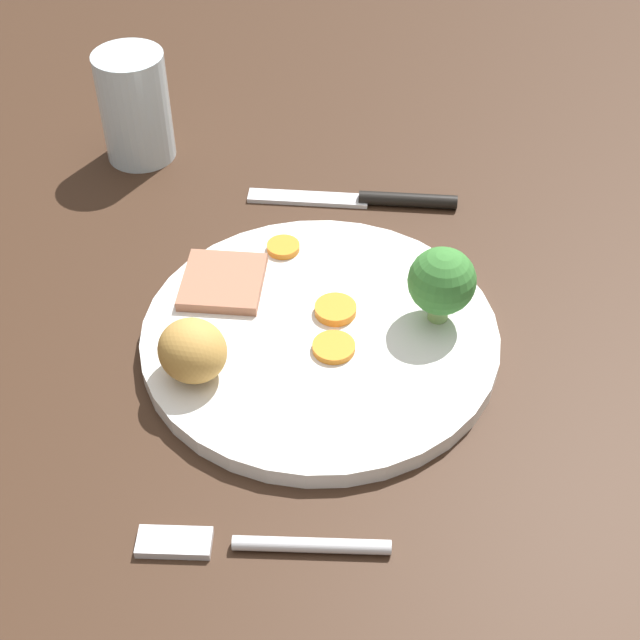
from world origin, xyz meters
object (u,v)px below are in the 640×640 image
(broccoli_floret, at_px, (442,283))
(water_glass, at_px, (135,107))
(roast_potato_left, at_px, (192,351))
(carrot_coin_side, at_px, (283,247))
(fork, at_px, (255,544))
(carrot_coin_back, at_px, (336,308))
(knife, at_px, (370,199))
(carrot_coin_front, at_px, (334,347))
(dinner_plate, at_px, (320,337))
(meat_slice_main, at_px, (223,282))

(broccoli_floret, relative_size, water_glass, 0.60)
(roast_potato_left, distance_m, carrot_coin_side, 0.15)
(fork, bearing_deg, carrot_coin_side, -90.10)
(carrot_coin_back, distance_m, broccoli_floret, 0.08)
(carrot_coin_side, bearing_deg, knife, -38.05)
(carrot_coin_side, relative_size, water_glass, 0.26)
(broccoli_floret, bearing_deg, carrot_coin_front, 116.49)
(dinner_plate, height_order, carrot_coin_front, carrot_coin_front)
(carrot_coin_front, distance_m, carrot_coin_back, 0.04)
(meat_slice_main, relative_size, fork, 0.42)
(meat_slice_main, relative_size, broccoli_floret, 1.06)
(knife, bearing_deg, meat_slice_main, 51.51)
(carrot_coin_back, xyz_separation_m, knife, (0.15, -0.02, -0.01))
(roast_potato_left, xyz_separation_m, knife, (0.22, -0.11, -0.03))
(carrot_coin_front, xyz_separation_m, broccoli_floret, (0.04, -0.07, 0.03))
(roast_potato_left, relative_size, fork, 0.32)
(carrot_coin_front, relative_size, carrot_coin_back, 0.99)
(water_glass, bearing_deg, carrot_coin_front, -142.97)
(meat_slice_main, distance_m, carrot_coin_side, 0.06)
(carrot_coin_front, bearing_deg, dinner_plate, 29.69)
(dinner_plate, xyz_separation_m, carrot_coin_side, (0.09, 0.04, 0.01))
(carrot_coin_front, bearing_deg, carrot_coin_side, 23.14)
(carrot_coin_side, bearing_deg, meat_slice_main, 137.69)
(carrot_coin_front, distance_m, knife, 0.20)
(broccoli_floret, xyz_separation_m, fork, (-0.19, 0.11, -0.05))
(dinner_plate, distance_m, fork, 0.18)
(dinner_plate, height_order, fork, dinner_plate)
(carrot_coin_front, relative_size, carrot_coin_side, 1.17)
(meat_slice_main, bearing_deg, water_glass, 28.51)
(roast_potato_left, distance_m, carrot_coin_front, 0.10)
(carrot_coin_front, bearing_deg, meat_slice_main, 54.53)
(meat_slice_main, bearing_deg, carrot_coin_side, -42.31)
(carrot_coin_back, xyz_separation_m, fork, (-0.20, 0.04, -0.01))
(fork, bearing_deg, knife, -101.39)
(dinner_plate, xyz_separation_m, water_glass, (0.24, 0.18, 0.04))
(carrot_coin_side, bearing_deg, water_glass, 44.87)
(dinner_plate, height_order, knife, dinner_plate)
(fork, relative_size, knife, 0.83)
(water_glass, bearing_deg, broccoli_floret, -129.31)
(water_glass, bearing_deg, carrot_coin_side, -135.13)
(carrot_coin_side, height_order, broccoli_floret, broccoli_floret)
(meat_slice_main, distance_m, roast_potato_left, 0.09)
(roast_potato_left, height_order, carrot_coin_front, roast_potato_left)
(fork, height_order, knife, knife)
(carrot_coin_front, relative_size, broccoli_floret, 0.51)
(carrot_coin_back, relative_size, knife, 0.17)
(carrot_coin_back, xyz_separation_m, carrot_coin_side, (0.07, 0.05, -0.00))
(dinner_plate, distance_m, water_glass, 0.30)
(carrot_coin_front, xyz_separation_m, knife, (0.19, -0.02, -0.01))
(meat_slice_main, height_order, carrot_coin_front, meat_slice_main)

